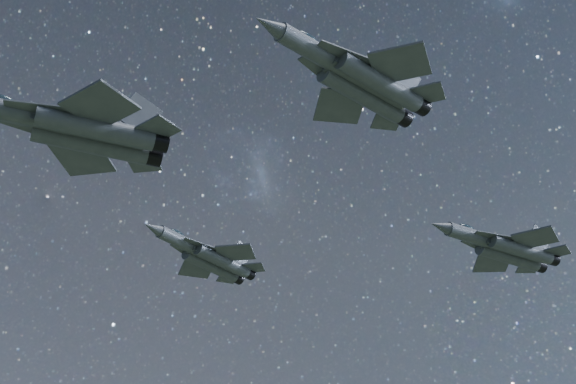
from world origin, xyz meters
TOP-DOWN VIEW (x-y plane):
  - jet_lead at (-23.18, 0.96)m, footprint 20.26×13.97m
  - jet_left at (-3.46, 14.94)m, footprint 15.34×10.34m
  - jet_right at (-4.95, -13.64)m, footprint 18.29×12.76m
  - jet_slot at (24.25, -0.87)m, footprint 17.29×12.24m

SIDE VIEW (x-z plane):
  - jet_left at x=-3.46m, z-range 153.10..156.97m
  - jet_lead at x=-23.18m, z-range 152.79..157.87m
  - jet_slot at x=24.25m, z-range 154.74..159.13m
  - jet_right at x=-4.95m, z-range 156.17..160.77m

